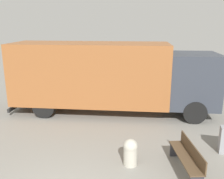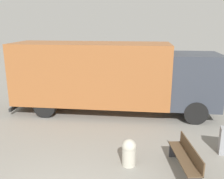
{
  "view_description": "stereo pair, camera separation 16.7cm",
  "coord_description": "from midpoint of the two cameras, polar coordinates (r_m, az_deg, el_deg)",
  "views": [
    {
      "loc": [
        2.38,
        -4.06,
        4.11
      ],
      "look_at": [
        0.18,
        4.5,
        1.72
      ],
      "focal_mm": 40.0,
      "sensor_mm": 36.0,
      "label": 1
    },
    {
      "loc": [
        2.54,
        -4.02,
        4.11
      ],
      "look_at": [
        0.18,
        4.5,
        1.72
      ],
      "focal_mm": 40.0,
      "sensor_mm": 36.0,
      "label": 2
    }
  ],
  "objects": [
    {
      "name": "park_bench",
      "position": [
        7.47,
        16.3,
        -14.48
      ],
      "size": [
        0.93,
        1.9,
        0.86
      ],
      "rotation": [
        0.0,
        0.0,
        1.87
      ],
      "color": "brown",
      "rests_on": "ground"
    },
    {
      "name": "delivery_truck",
      "position": [
        11.35,
        -0.89,
        3.34
      ],
      "size": [
        9.44,
        3.59,
        3.22
      ],
      "rotation": [
        0.0,
        0.0,
        0.15
      ],
      "color": "#99592D",
      "rests_on": "ground"
    },
    {
      "name": "bollard_near_bench",
      "position": [
        7.56,
        3.56,
        -13.95
      ],
      "size": [
        0.43,
        0.43,
        0.82
      ],
      "color": "#B2AD9E",
      "rests_on": "ground"
    }
  ]
}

